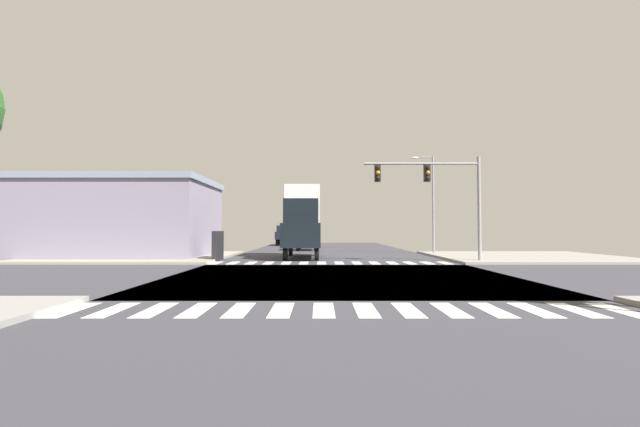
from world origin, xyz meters
TOP-DOWN VIEW (x-y plane):
  - ground at (0.00, 0.00)m, footprint 90.00×90.00m
  - sidewalk_corner_ne at (13.00, 12.00)m, footprint 12.00×12.00m
  - sidewalk_corner_nw at (-13.00, 12.00)m, footprint 12.00×12.00m
  - crosswalk_near at (-0.25, -7.30)m, footprint 13.50×2.00m
  - crosswalk_far at (-0.25, 7.30)m, footprint 13.50×2.00m
  - traffic_signal_mast at (5.71, 7.69)m, footprint 6.79×0.55m
  - street_lamp at (7.75, 16.59)m, footprint 1.78×0.32m
  - bank_building at (-16.18, 12.65)m, footprint 16.94×9.02m
  - suv_farside_2 at (-2.00, 36.40)m, footprint 1.96×4.60m
  - suv_leading_4 at (-2.00, 22.44)m, footprint 1.96×4.60m
  - suv_trailing_5 at (-5.00, 34.60)m, footprint 1.96×4.60m
  - box_truck_middle_1 at (-2.00, 11.93)m, footprint 2.40×7.20m
  - sedan_inner_3 at (-2.00, 29.25)m, footprint 1.80×4.30m

SIDE VIEW (x-z plane):
  - ground at x=0.00m, z-range -0.05..0.00m
  - crosswalk_near at x=-0.25m, z-range 0.00..0.01m
  - crosswalk_far at x=-0.25m, z-range 0.00..0.01m
  - sidewalk_corner_ne at x=13.00m, z-range 0.00..0.14m
  - sidewalk_corner_nw at x=-13.00m, z-range 0.00..0.14m
  - sedan_inner_3 at x=-2.00m, z-range 0.18..2.06m
  - suv_farside_2 at x=-2.00m, z-range 0.22..2.56m
  - suv_leading_4 at x=-2.00m, z-range 0.22..2.56m
  - suv_trailing_5 at x=-5.00m, z-range 0.22..2.56m
  - box_truck_middle_1 at x=-2.00m, z-range 0.14..4.99m
  - bank_building at x=-16.18m, z-range 0.01..5.37m
  - traffic_signal_mast at x=5.71m, z-range 1.47..7.59m
  - street_lamp at x=7.75m, z-range 0.78..8.42m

